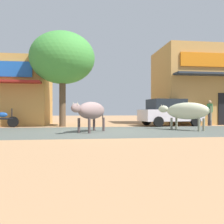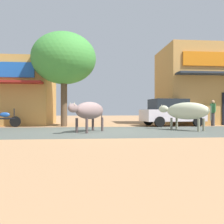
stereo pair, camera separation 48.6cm
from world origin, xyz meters
name	(u,v)px [view 1 (the left image)]	position (x,y,z in m)	size (l,w,h in m)	color
ground	(93,131)	(0.00, 0.00, 0.00)	(80.00, 80.00, 0.00)	tan
asphalt_road	(93,131)	(0.00, 0.00, 0.00)	(72.00, 5.90, 0.00)	#525851
storefront_right_club	(199,87)	(8.17, 6.20, 2.72)	(6.01, 5.33, 5.44)	#BC8A49
roadside_tree	(62,58)	(-1.62, 3.69, 4.01)	(3.79, 3.79, 5.55)	brown
parked_hatchback_car	(169,112)	(4.86, 3.58, 0.84)	(3.88, 2.29, 1.64)	silver
parked_motorcycle	(2,119)	(-4.90, 3.32, 0.47)	(1.84, 0.26, 1.06)	black
cow_near_brown	(91,111)	(-0.12, -0.34, 0.92)	(1.76, 2.37, 1.31)	gray
cow_far_dark	(186,111)	(4.40, 0.12, 0.91)	(1.96, 2.47, 1.31)	beige
pedestrian_by_shop	(210,111)	(7.48, 3.43, 0.93)	(0.42, 0.61, 1.59)	#3F3F47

